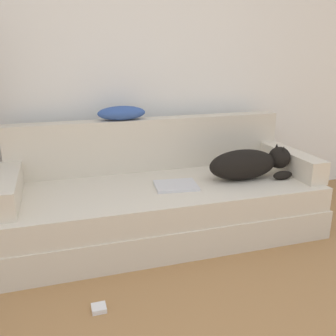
{
  "coord_description": "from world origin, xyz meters",
  "views": [
    {
      "loc": [
        -0.66,
        -0.8,
        1.33
      ],
      "look_at": [
        0.09,
        1.61,
        0.54
      ],
      "focal_mm": 40.0,
      "sensor_mm": 36.0,
      "label": 1
    }
  ],
  "objects_px": {
    "couch": "(164,209)",
    "laptop": "(176,185)",
    "dog": "(249,164)",
    "power_adapter": "(99,308)",
    "throw_pillow": "(122,113)"
  },
  "relations": [
    {
      "from": "couch",
      "to": "laptop",
      "type": "relative_size",
      "value": 6.94
    },
    {
      "from": "couch",
      "to": "dog",
      "type": "distance_m",
      "value": 0.73
    },
    {
      "from": "couch",
      "to": "power_adapter",
      "type": "relative_size",
      "value": 29.65
    },
    {
      "from": "power_adapter",
      "to": "couch",
      "type": "bearing_deg",
      "value": 52.41
    },
    {
      "from": "laptop",
      "to": "throw_pillow",
      "type": "bearing_deg",
      "value": 127.88
    },
    {
      "from": "dog",
      "to": "couch",
      "type": "bearing_deg",
      "value": 173.11
    },
    {
      "from": "dog",
      "to": "throw_pillow",
      "type": "xyz_separation_m",
      "value": [
        -0.88,
        0.48,
        0.36
      ]
    },
    {
      "from": "couch",
      "to": "power_adapter",
      "type": "bearing_deg",
      "value": -127.59
    },
    {
      "from": "dog",
      "to": "power_adapter",
      "type": "xyz_separation_m",
      "value": [
        -1.26,
        -0.7,
        -0.5
      ]
    },
    {
      "from": "laptop",
      "to": "throw_pillow",
      "type": "distance_m",
      "value": 0.73
    },
    {
      "from": "laptop",
      "to": "couch",
      "type": "bearing_deg",
      "value": 132.79
    },
    {
      "from": "couch",
      "to": "throw_pillow",
      "type": "xyz_separation_m",
      "value": [
        -0.23,
        0.4,
        0.68
      ]
    },
    {
      "from": "dog",
      "to": "laptop",
      "type": "height_order",
      "value": "dog"
    },
    {
      "from": "power_adapter",
      "to": "dog",
      "type": "bearing_deg",
      "value": 29.16
    },
    {
      "from": "laptop",
      "to": "dog",
      "type": "bearing_deg",
      "value": 7.52
    }
  ]
}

